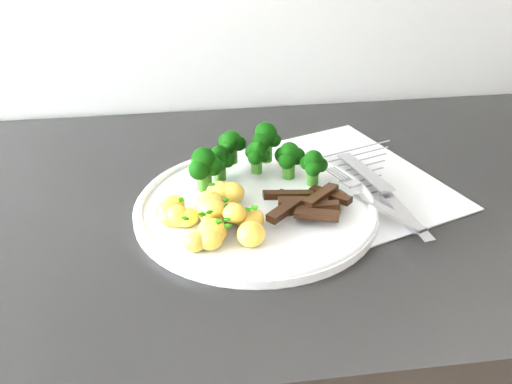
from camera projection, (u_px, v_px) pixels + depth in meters
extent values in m
cube|color=silver|center=(348.00, 178.00, 0.84)|extent=(0.30, 0.35, 0.00)
cube|color=slate|center=(353.00, 150.00, 0.91)|extent=(0.13, 0.05, 0.00)
cube|color=slate|center=(352.00, 156.00, 0.89)|extent=(0.13, 0.05, 0.00)
cube|color=slate|center=(351.00, 163.00, 0.88)|extent=(0.12, 0.05, 0.00)
cube|color=slate|center=(350.00, 170.00, 0.86)|extent=(0.12, 0.04, 0.00)
cube|color=slate|center=(349.00, 177.00, 0.84)|extent=(0.11, 0.04, 0.00)
cube|color=slate|center=(347.00, 184.00, 0.82)|extent=(0.11, 0.04, 0.00)
cube|color=slate|center=(346.00, 192.00, 0.80)|extent=(0.10, 0.04, 0.00)
cube|color=slate|center=(345.00, 201.00, 0.78)|extent=(0.10, 0.04, 0.00)
cylinder|color=white|center=(256.00, 209.00, 0.76)|extent=(0.30, 0.30, 0.01)
torus|color=white|center=(256.00, 205.00, 0.76)|extent=(0.30, 0.30, 0.01)
cylinder|color=#2A5F16|center=(257.00, 166.00, 0.80)|extent=(0.01, 0.01, 0.02)
sphere|color=black|center=(264.00, 155.00, 0.80)|extent=(0.02, 0.02, 0.02)
sphere|color=black|center=(253.00, 152.00, 0.80)|extent=(0.02, 0.02, 0.02)
sphere|color=black|center=(255.00, 158.00, 0.79)|extent=(0.02, 0.02, 0.02)
sphere|color=black|center=(257.00, 150.00, 0.79)|extent=(0.02, 0.02, 0.02)
cylinder|color=#2A5F16|center=(289.00, 170.00, 0.81)|extent=(0.02, 0.02, 0.02)
sphere|color=black|center=(296.00, 156.00, 0.81)|extent=(0.02, 0.02, 0.02)
sphere|color=black|center=(283.00, 155.00, 0.81)|extent=(0.02, 0.02, 0.02)
sphere|color=black|center=(287.00, 161.00, 0.80)|extent=(0.02, 0.02, 0.02)
sphere|color=black|center=(289.00, 152.00, 0.80)|extent=(0.03, 0.03, 0.03)
cylinder|color=#2A5F16|center=(220.00, 172.00, 0.81)|extent=(0.02, 0.02, 0.02)
sphere|color=black|center=(227.00, 160.00, 0.80)|extent=(0.02, 0.02, 0.02)
sphere|color=black|center=(220.00, 157.00, 0.81)|extent=(0.02, 0.02, 0.02)
sphere|color=black|center=(212.00, 162.00, 0.80)|extent=(0.02, 0.02, 0.02)
sphere|color=black|center=(221.00, 165.00, 0.79)|extent=(0.02, 0.02, 0.02)
sphere|color=black|center=(219.00, 155.00, 0.80)|extent=(0.03, 0.03, 0.03)
cylinder|color=#2A5F16|center=(266.00, 152.00, 0.83)|extent=(0.02, 0.02, 0.03)
sphere|color=black|center=(274.00, 140.00, 0.82)|extent=(0.02, 0.02, 0.02)
sphere|color=black|center=(262.00, 137.00, 0.83)|extent=(0.02, 0.02, 0.02)
sphere|color=black|center=(261.00, 142.00, 0.81)|extent=(0.03, 0.03, 0.03)
sphere|color=black|center=(266.00, 133.00, 0.82)|extent=(0.03, 0.03, 0.03)
cylinder|color=#2A5F16|center=(232.00, 155.00, 0.83)|extent=(0.02, 0.02, 0.02)
sphere|color=black|center=(238.00, 143.00, 0.82)|extent=(0.02, 0.02, 0.02)
sphere|color=black|center=(227.00, 142.00, 0.83)|extent=(0.02, 0.02, 0.02)
sphere|color=black|center=(229.00, 148.00, 0.81)|extent=(0.02, 0.02, 0.02)
sphere|color=black|center=(231.00, 139.00, 0.82)|extent=(0.03, 0.03, 0.03)
cylinder|color=#2A5F16|center=(312.00, 177.00, 0.80)|extent=(0.02, 0.02, 0.02)
sphere|color=black|center=(321.00, 165.00, 0.79)|extent=(0.02, 0.02, 0.02)
sphere|color=black|center=(307.00, 163.00, 0.79)|extent=(0.02, 0.02, 0.02)
sphere|color=black|center=(313.00, 168.00, 0.78)|extent=(0.02, 0.02, 0.02)
sphere|color=black|center=(313.00, 160.00, 0.78)|extent=(0.03, 0.03, 0.03)
cylinder|color=#2A5F16|center=(204.00, 180.00, 0.78)|extent=(0.02, 0.02, 0.03)
sphere|color=black|center=(213.00, 166.00, 0.77)|extent=(0.02, 0.02, 0.02)
sphere|color=black|center=(201.00, 162.00, 0.78)|extent=(0.02, 0.02, 0.02)
sphere|color=black|center=(199.00, 169.00, 0.76)|extent=(0.03, 0.03, 0.03)
sphere|color=black|center=(203.00, 159.00, 0.77)|extent=(0.03, 0.03, 0.03)
ellipsoid|color=#FCCE51|center=(210.00, 239.00, 0.67)|extent=(0.03, 0.03, 0.02)
ellipsoid|color=#FCCE51|center=(212.00, 231.00, 0.68)|extent=(0.03, 0.03, 0.03)
ellipsoid|color=#FCCE51|center=(209.00, 210.00, 0.72)|extent=(0.03, 0.03, 0.03)
ellipsoid|color=#FCCE51|center=(251.00, 234.00, 0.68)|extent=(0.03, 0.03, 0.03)
ellipsoid|color=#FCCE51|center=(187.00, 218.00, 0.71)|extent=(0.03, 0.02, 0.02)
ellipsoid|color=#FCCE51|center=(213.00, 220.00, 0.71)|extent=(0.03, 0.03, 0.03)
ellipsoid|color=#FCCE51|center=(250.00, 219.00, 0.70)|extent=(0.03, 0.03, 0.03)
ellipsoid|color=#FCCE51|center=(231.00, 212.00, 0.72)|extent=(0.03, 0.03, 0.02)
ellipsoid|color=#FCCE51|center=(171.00, 217.00, 0.71)|extent=(0.03, 0.02, 0.02)
ellipsoid|color=#FCCE51|center=(220.00, 193.00, 0.76)|extent=(0.03, 0.03, 0.03)
ellipsoid|color=#FCCE51|center=(213.00, 209.00, 0.70)|extent=(0.03, 0.03, 0.02)
ellipsoid|color=#FCCE51|center=(210.00, 207.00, 0.70)|extent=(0.03, 0.03, 0.02)
ellipsoid|color=#FCCE51|center=(195.00, 242.00, 0.67)|extent=(0.03, 0.02, 0.02)
ellipsoid|color=#FCCE51|center=(231.00, 193.00, 0.76)|extent=(0.03, 0.03, 0.03)
ellipsoid|color=#FCCE51|center=(208.00, 238.00, 0.67)|extent=(0.03, 0.03, 0.02)
ellipsoid|color=#FCCE51|center=(174.00, 204.00, 0.74)|extent=(0.03, 0.02, 0.02)
ellipsoid|color=#FCCE51|center=(178.00, 216.00, 0.71)|extent=(0.03, 0.03, 0.03)
ellipsoid|color=#FCCE51|center=(235.00, 213.00, 0.69)|extent=(0.03, 0.02, 0.02)
ellipsoid|color=#FCCE51|center=(209.00, 202.00, 0.74)|extent=(0.03, 0.03, 0.03)
ellipsoid|color=#FCCE51|center=(214.00, 205.00, 0.73)|extent=(0.03, 0.03, 0.03)
ellipsoid|color=#FCCE51|center=(169.00, 210.00, 0.72)|extent=(0.03, 0.03, 0.03)
cube|color=#175C04|center=(228.00, 206.00, 0.69)|extent=(0.01, 0.01, 0.00)
cube|color=#175C04|center=(212.00, 184.00, 0.72)|extent=(0.01, 0.01, 0.00)
cube|color=#175C04|center=(216.00, 206.00, 0.70)|extent=(0.01, 0.01, 0.00)
cube|color=#175C04|center=(219.00, 221.00, 0.67)|extent=(0.01, 0.01, 0.00)
cube|color=#175C04|center=(181.00, 200.00, 0.71)|extent=(0.01, 0.01, 0.00)
cube|color=#175C04|center=(254.00, 208.00, 0.68)|extent=(0.01, 0.01, 0.00)
cube|color=#175C04|center=(185.00, 218.00, 0.68)|extent=(0.01, 0.01, 0.00)
cube|color=#175C04|center=(227.00, 219.00, 0.66)|extent=(0.01, 0.01, 0.00)
cube|color=#175C04|center=(248.00, 209.00, 0.69)|extent=(0.01, 0.01, 0.00)
cube|color=#175C04|center=(209.00, 206.00, 0.70)|extent=(0.01, 0.01, 0.00)
cube|color=#175C04|center=(209.00, 212.00, 0.68)|extent=(0.01, 0.01, 0.00)
cube|color=#175C04|center=(225.00, 200.00, 0.71)|extent=(0.01, 0.01, 0.00)
cube|color=#175C04|center=(202.00, 215.00, 0.68)|extent=(0.01, 0.01, 0.00)
cube|color=#175C04|center=(228.00, 225.00, 0.65)|extent=(0.01, 0.01, 0.00)
cube|color=black|center=(314.00, 202.00, 0.75)|extent=(0.05, 0.05, 0.01)
cube|color=black|center=(306.00, 202.00, 0.76)|extent=(0.05, 0.05, 0.01)
cube|color=black|center=(311.00, 203.00, 0.75)|extent=(0.06, 0.03, 0.02)
cube|color=black|center=(307.00, 210.00, 0.74)|extent=(0.05, 0.04, 0.01)
cube|color=black|center=(313.00, 208.00, 0.74)|extent=(0.06, 0.06, 0.01)
cube|color=black|center=(326.00, 198.00, 0.76)|extent=(0.05, 0.03, 0.02)
cube|color=black|center=(301.00, 200.00, 0.76)|extent=(0.06, 0.04, 0.02)
cube|color=black|center=(303.00, 202.00, 0.73)|extent=(0.06, 0.02, 0.01)
cube|color=black|center=(317.00, 214.00, 0.71)|extent=(0.05, 0.03, 0.01)
cube|color=black|center=(330.00, 195.00, 0.75)|extent=(0.05, 0.05, 0.01)
cube|color=black|center=(284.00, 210.00, 0.71)|extent=(0.05, 0.05, 0.01)
cube|color=black|center=(313.00, 208.00, 0.73)|extent=(0.07, 0.02, 0.01)
cube|color=black|center=(321.00, 196.00, 0.74)|extent=(0.05, 0.05, 0.01)
cube|color=black|center=(289.00, 195.00, 0.74)|extent=(0.06, 0.01, 0.01)
cube|color=silver|center=(388.00, 212.00, 0.73)|extent=(0.06, 0.11, 0.02)
cube|color=silver|center=(350.00, 183.00, 0.78)|extent=(0.03, 0.03, 0.01)
cylinder|color=silver|center=(342.00, 173.00, 0.81)|extent=(0.02, 0.04, 0.00)
cylinder|color=silver|center=(340.00, 174.00, 0.80)|extent=(0.02, 0.04, 0.00)
cylinder|color=silver|center=(337.00, 175.00, 0.80)|extent=(0.02, 0.04, 0.00)
cylinder|color=silver|center=(334.00, 175.00, 0.80)|extent=(0.02, 0.04, 0.00)
cube|color=silver|center=(365.00, 172.00, 0.82)|extent=(0.04, 0.13, 0.01)
cube|color=silver|center=(406.00, 218.00, 0.74)|extent=(0.04, 0.11, 0.02)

